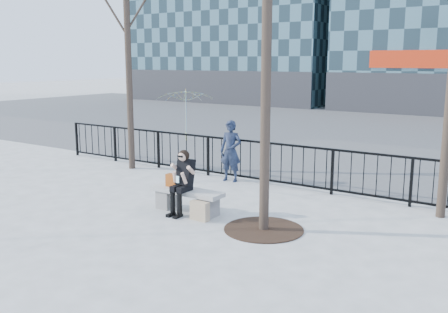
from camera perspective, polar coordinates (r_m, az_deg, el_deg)
The scene contains 10 objects.
ground at distance 10.58m, azimuth -4.24°, elevation -6.31°, with size 120.00×120.00×0.00m, color gray.
street_surface at distance 23.99m, azimuth 18.40°, elevation 2.88°, with size 60.00×23.00×0.01m, color #474747.
railing at distance 12.86m, azimuth 3.97°, elevation -0.66°, with size 14.00×0.06×1.10m.
tree_grate at distance 9.50m, azimuth 4.55°, elevation -8.28°, with size 1.50×1.50×0.02m, color black.
bench_main at distance 10.50m, azimuth -4.26°, elevation -4.75°, with size 1.65×0.46×0.49m.
seated_woman at distance 10.28m, azimuth -4.84°, elevation -2.96°, with size 0.50×0.64×1.34m.
handbag at distance 10.66m, azimuth -5.80°, elevation -2.74°, with size 0.32×0.15×0.27m, color #9A4412.
shopping_bag at distance 9.98m, azimuth -2.79°, elevation -6.23°, with size 0.40×0.15×0.38m, color #BCB185.
standing_man at distance 13.02m, azimuth 0.77°, elevation 0.64°, with size 0.59×0.39×1.61m, color black.
vendor_umbrella at distance 19.60m, azimuth -4.46°, elevation 4.74°, with size 2.24×2.29×2.06m, color yellow.
Camera 1 is at (6.25, -7.94, 3.13)m, focal length 40.00 mm.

